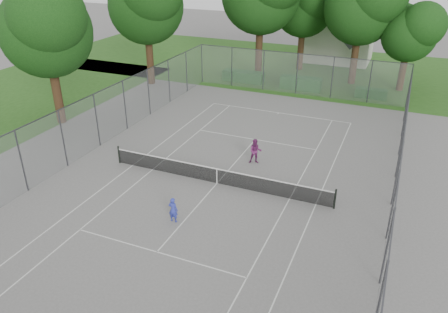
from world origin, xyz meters
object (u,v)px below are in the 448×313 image
at_px(house, 339,26).
at_px(woman_player, 255,151).
at_px(girl_player, 173,210).
at_px(tennis_net, 217,175).

distance_m(house, woman_player, 27.36).
xyz_separation_m(girl_player, woman_player, (1.56, 7.25, 0.13)).
bearing_deg(tennis_net, girl_player, -96.24).
bearing_deg(tennis_net, woman_player, 70.65).
bearing_deg(woman_player, girl_player, -122.49).
xyz_separation_m(tennis_net, woman_player, (1.11, 3.16, 0.26)).
distance_m(tennis_net, woman_player, 3.36).
relative_size(house, woman_player, 5.93).
bearing_deg(woman_player, house, 69.81).
distance_m(tennis_net, girl_player, 4.12).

